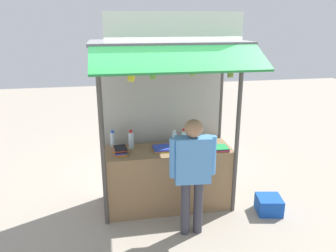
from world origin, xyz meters
TOP-DOWN VIEW (x-y plane):
  - ground_plane at (0.00, 0.00)m, footprint 20.00×20.00m
  - stall_counter at (0.00, 0.00)m, footprint 1.83×0.61m
  - stall_structure at (0.00, 0.11)m, footprint 2.03×1.47m
  - water_bottle_back_left at (0.11, 0.09)m, footprint 0.07×0.07m
  - water_bottle_back_right at (-0.52, 0.14)m, footprint 0.08×0.08m
  - water_bottle_far_right at (0.26, 0.13)m, footprint 0.07×0.07m
  - water_bottle_front_right at (-0.77, 0.25)m, footprint 0.07×0.07m
  - magazine_stack_right at (-0.08, -0.01)m, footprint 0.27×0.26m
  - magazine_stack_center at (0.73, -0.16)m, footprint 0.25×0.24m
  - magazine_stack_front_left at (0.24, -0.12)m, footprint 0.27×0.29m
  - magazine_stack_mid_right at (-0.68, -0.04)m, footprint 0.20×0.26m
  - banana_bunch_rightmost at (-0.52, -0.40)m, footprint 0.11×0.11m
  - banana_bunch_inner_left at (0.72, -0.41)m, footprint 0.10×0.09m
  - banana_bunch_inner_right at (0.23, -0.41)m, footprint 0.10×0.10m
  - banana_bunch_leftmost at (-0.26, -0.41)m, footprint 0.09×0.09m
  - vendor_person at (0.18, -0.72)m, footprint 0.59×0.22m
  - plastic_crate at (1.41, -0.45)m, footprint 0.40×0.40m

SIDE VIEW (x-z plane):
  - ground_plane at x=0.00m, z-range 0.00..0.00m
  - plastic_crate at x=1.41m, z-range 0.00..0.24m
  - stall_counter at x=0.00m, z-range 0.00..0.91m
  - magazine_stack_front_left at x=0.24m, z-range 0.91..0.96m
  - magazine_stack_right at x=-0.08m, z-range 0.91..0.96m
  - vendor_person at x=0.18m, z-range 0.16..1.72m
  - magazine_stack_center at x=0.73m, z-range 0.91..0.97m
  - magazine_stack_mid_right at x=-0.68m, z-range 0.91..1.01m
  - water_bottle_back_left at x=0.11m, z-range 0.91..1.16m
  - water_bottle_front_right at x=-0.77m, z-range 0.91..1.16m
  - water_bottle_far_right at x=0.26m, z-range 0.91..1.16m
  - water_bottle_back_right at x=-0.52m, z-range 0.91..1.18m
  - stall_structure at x=0.00m, z-range 0.27..3.06m
  - banana_bunch_rightmost at x=-0.52m, z-range 1.90..2.22m
  - banana_bunch_inner_left at x=0.72m, z-range 1.91..2.23m
  - banana_bunch_leftmost at x=-0.26m, z-range 1.92..2.22m
  - banana_bunch_inner_right at x=0.23m, z-range 1.97..2.25m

